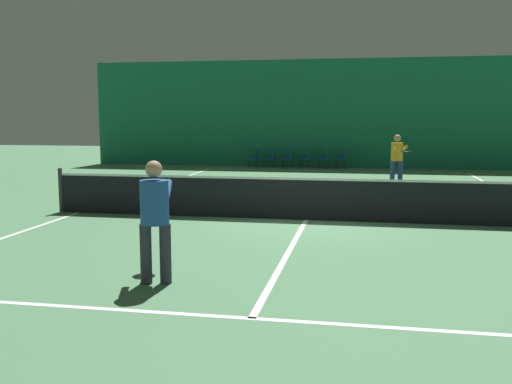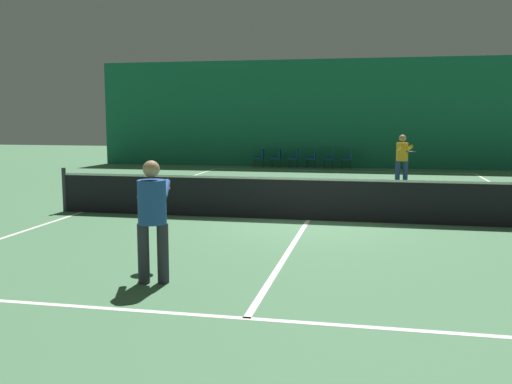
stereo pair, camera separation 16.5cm
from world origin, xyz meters
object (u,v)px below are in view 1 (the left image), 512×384
at_px(player_near, 155,212).
at_px(courtside_chair_2, 289,157).
at_px(tennis_net, 306,197).
at_px(courtside_chair_1, 272,157).
at_px(courtside_chair_4, 324,158).
at_px(courtside_chair_3, 306,157).
at_px(courtside_chair_0, 254,157).
at_px(player_far, 397,156).
at_px(courtside_chair_5, 342,158).

xyz_separation_m(player_near, courtside_chair_2, (-0.49, 18.37, -0.51)).
distance_m(tennis_net, courtside_chair_1, 13.45).
bearing_deg(courtside_chair_4, courtside_chair_3, -90.00).
relative_size(courtside_chair_0, courtside_chair_3, 1.00).
distance_m(player_far, courtside_chair_1, 8.06).
height_order(courtside_chair_0, courtside_chair_1, same).
height_order(player_near, courtside_chair_3, player_near).
distance_m(courtside_chair_2, courtside_chair_5, 2.40).
bearing_deg(courtside_chair_2, courtside_chair_4, 90.00).
bearing_deg(player_far, courtside_chair_2, -156.81).
bearing_deg(courtside_chair_5, courtside_chair_2, -90.00).
xyz_separation_m(tennis_net, courtside_chair_0, (-3.67, 13.14, -0.03)).
bearing_deg(courtside_chair_3, courtside_chair_1, -90.00).
relative_size(courtside_chair_1, courtside_chair_4, 1.00).
bearing_deg(courtside_chair_4, player_far, 24.80).
bearing_deg(courtside_chair_2, courtside_chair_3, 90.00).
xyz_separation_m(player_far, courtside_chair_5, (-2.03, 6.12, -0.51)).
xyz_separation_m(player_far, courtside_chair_0, (-6.02, 6.12, -0.51)).
bearing_deg(courtside_chair_5, courtside_chair_4, -90.00).
bearing_deg(courtside_chair_1, courtside_chair_4, 90.00).
distance_m(courtside_chair_3, courtside_chair_5, 1.60).
bearing_deg(courtside_chair_4, courtside_chair_1, -90.00).
relative_size(tennis_net, courtside_chair_3, 14.29).
relative_size(courtside_chair_0, courtside_chair_5, 1.00).
distance_m(player_far, courtside_chair_5, 6.47).
bearing_deg(player_near, courtside_chair_5, -20.99).
distance_m(player_near, courtside_chair_2, 18.38).
distance_m(player_far, courtside_chair_0, 8.60).
height_order(player_far, courtside_chair_4, player_far).
bearing_deg(player_near, courtside_chair_3, -16.03).
xyz_separation_m(tennis_net, player_far, (2.35, 7.02, 0.48)).
height_order(player_near, courtside_chair_4, player_near).
xyz_separation_m(courtside_chair_3, courtside_chair_5, (1.60, 0.00, 0.00)).
xyz_separation_m(tennis_net, courtside_chair_2, (-2.07, 13.14, -0.03)).
distance_m(player_far, courtside_chair_3, 7.13).
height_order(player_near, courtside_chair_0, player_near).
bearing_deg(courtside_chair_1, courtside_chair_5, 90.00).
distance_m(player_near, courtside_chair_1, 18.42).
bearing_deg(tennis_net, courtside_chair_4, 92.07).
relative_size(player_near, courtside_chair_1, 2.03).
height_order(player_far, courtside_chair_2, player_far).
xyz_separation_m(player_near, courtside_chair_3, (0.31, 18.37, -0.51)).
height_order(player_near, courtside_chair_2, player_near).
distance_m(tennis_net, courtside_chair_0, 13.64).
bearing_deg(courtside_chair_4, player_near, -3.44).
height_order(tennis_net, courtside_chair_1, tennis_net).
distance_m(tennis_net, courtside_chair_5, 13.14).
height_order(courtside_chair_0, courtside_chair_4, same).
xyz_separation_m(tennis_net, courtside_chair_1, (-2.87, 13.14, -0.03)).
xyz_separation_m(courtside_chair_0, courtside_chair_3, (2.40, 0.00, 0.00)).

